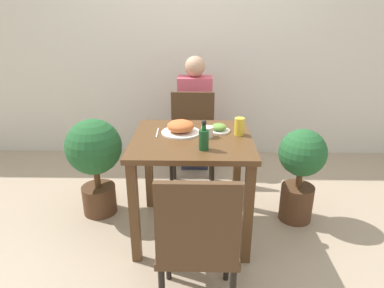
# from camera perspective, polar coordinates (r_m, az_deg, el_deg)

# --- Properties ---
(ground_plane) EXTENTS (16.00, 16.00, 0.00)m
(ground_plane) POSITION_cam_1_polar(r_m,az_deg,el_deg) (2.73, 0.00, -14.03)
(ground_plane) COLOR tan
(wall_back) EXTENTS (8.00, 0.05, 2.60)m
(wall_back) POSITION_cam_1_polar(r_m,az_deg,el_deg) (3.80, 0.48, 17.22)
(wall_back) COLOR beige
(wall_back) RESTS_ON ground_plane
(dining_table) EXTENTS (0.83, 0.79, 0.76)m
(dining_table) POSITION_cam_1_polar(r_m,az_deg,el_deg) (2.42, 0.00, -1.88)
(dining_table) COLOR brown
(dining_table) RESTS_ON ground_plane
(chair_near) EXTENTS (0.42, 0.42, 0.88)m
(chair_near) POSITION_cam_1_polar(r_m,az_deg,el_deg) (1.81, 0.94, -15.64)
(chair_near) COLOR #4C331E
(chair_near) RESTS_ON ground_plane
(chair_far) EXTENTS (0.42, 0.42, 0.88)m
(chair_far) POSITION_cam_1_polar(r_m,az_deg,el_deg) (3.16, 0.08, 1.32)
(chair_far) COLOR #4C331E
(chair_far) RESTS_ON ground_plane
(food_plate) EXTENTS (0.28, 0.28, 0.09)m
(food_plate) POSITION_cam_1_polar(r_m,az_deg,el_deg) (2.44, -1.90, 2.77)
(food_plate) COLOR white
(food_plate) RESTS_ON dining_table
(side_plate) EXTENTS (0.16, 0.16, 0.06)m
(side_plate) POSITION_cam_1_polar(r_m,az_deg,el_deg) (2.48, 4.51, 2.65)
(side_plate) COLOR white
(side_plate) RESTS_ON dining_table
(drink_cup) EXTENTS (0.08, 0.08, 0.07)m
(drink_cup) POSITION_cam_1_polar(r_m,az_deg,el_deg) (2.37, 2.54, 2.04)
(drink_cup) COLOR silver
(drink_cup) RESTS_ON dining_table
(juice_glass) EXTENTS (0.07, 0.07, 0.12)m
(juice_glass) POSITION_cam_1_polar(r_m,az_deg,el_deg) (2.42, 7.90, 2.90)
(juice_glass) COLOR gold
(juice_glass) RESTS_ON dining_table
(sauce_bottle) EXTENTS (0.06, 0.06, 0.20)m
(sauce_bottle) POSITION_cam_1_polar(r_m,az_deg,el_deg) (2.14, 1.97, 0.93)
(sauce_bottle) COLOR #194C23
(sauce_bottle) RESTS_ON dining_table
(fork_utensil) EXTENTS (0.02, 0.19, 0.00)m
(fork_utensil) POSITION_cam_1_polar(r_m,az_deg,el_deg) (2.46, -5.79, 1.90)
(fork_utensil) COLOR silver
(fork_utensil) RESTS_ON dining_table
(spoon_utensil) EXTENTS (0.01, 0.18, 0.00)m
(spoon_utensil) POSITION_cam_1_polar(r_m,az_deg,el_deg) (2.45, 2.05, 1.86)
(spoon_utensil) COLOR silver
(spoon_utensil) RESTS_ON dining_table
(potted_plant_left) EXTENTS (0.44, 0.44, 0.81)m
(potted_plant_left) POSITION_cam_1_polar(r_m,az_deg,el_deg) (2.81, -15.91, -1.98)
(potted_plant_left) COLOR #51331E
(potted_plant_left) RESTS_ON ground_plane
(potted_plant_right) EXTENTS (0.36, 0.36, 0.76)m
(potted_plant_right) POSITION_cam_1_polar(r_m,az_deg,el_deg) (2.76, 17.65, -3.80)
(potted_plant_right) COLOR #51331E
(potted_plant_right) RESTS_ON ground_plane
(person_figure) EXTENTS (0.34, 0.22, 1.17)m
(person_figure) POSITION_cam_1_polar(r_m,az_deg,el_deg) (3.51, 0.48, 4.90)
(person_figure) COLOR #2D3347
(person_figure) RESTS_ON ground_plane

